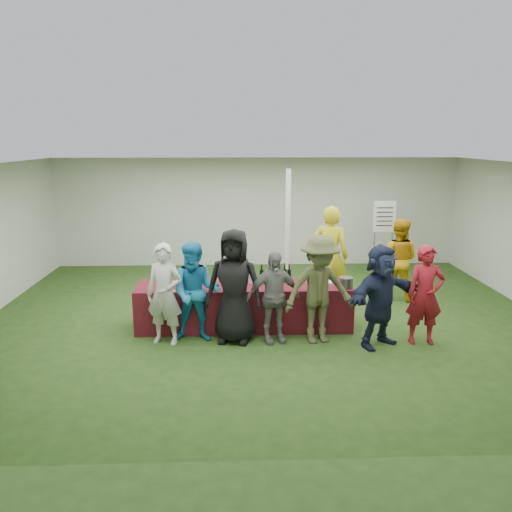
{
  "coord_description": "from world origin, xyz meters",
  "views": [
    {
      "loc": [
        -0.48,
        -8.4,
        3.16
      ],
      "look_at": [
        -0.18,
        -0.34,
        1.25
      ],
      "focal_mm": 35.0,
      "sensor_mm": 36.0,
      "label": 1
    }
  ],
  "objects_px": {
    "wine_list_sign": "(384,222)",
    "customer_5": "(380,296)",
    "customer_0": "(165,294)",
    "customer_2": "(234,286)",
    "customer_1": "(196,292)",
    "customer_6": "(425,295)",
    "dump_bucket": "(346,282)",
    "serving_table": "(244,306)",
    "customer_4": "(319,289)",
    "staff_back": "(398,259)",
    "staff_pourer": "(330,256)",
    "customer_3": "(273,297)"
  },
  "relations": [
    {
      "from": "wine_list_sign",
      "to": "customer_5",
      "type": "distance_m",
      "value": 3.93
    },
    {
      "from": "customer_0",
      "to": "customer_2",
      "type": "distance_m",
      "value": 1.09
    },
    {
      "from": "customer_1",
      "to": "customer_6",
      "type": "height_order",
      "value": "customer_1"
    },
    {
      "from": "customer_0",
      "to": "dump_bucket",
      "type": "bearing_deg",
      "value": 23.75
    },
    {
      "from": "serving_table",
      "to": "customer_6",
      "type": "xyz_separation_m",
      "value": [
        2.8,
        -0.77,
        0.41
      ]
    },
    {
      "from": "customer_2",
      "to": "customer_4",
      "type": "xyz_separation_m",
      "value": [
        1.32,
        -0.09,
        -0.04
      ]
    },
    {
      "from": "staff_back",
      "to": "customer_6",
      "type": "distance_m",
      "value": 2.24
    },
    {
      "from": "staff_pourer",
      "to": "customer_2",
      "type": "relative_size",
      "value": 1.06
    },
    {
      "from": "customer_4",
      "to": "customer_1",
      "type": "bearing_deg",
      "value": 164.52
    },
    {
      "from": "customer_1",
      "to": "customer_5",
      "type": "distance_m",
      "value": 2.86
    },
    {
      "from": "wine_list_sign",
      "to": "customer_2",
      "type": "distance_m",
      "value": 4.84
    },
    {
      "from": "serving_table",
      "to": "customer_3",
      "type": "relative_size",
      "value": 2.44
    },
    {
      "from": "wine_list_sign",
      "to": "customer_2",
      "type": "bearing_deg",
      "value": -134.04
    },
    {
      "from": "staff_back",
      "to": "customer_2",
      "type": "distance_m",
      "value": 3.82
    },
    {
      "from": "staff_back",
      "to": "customer_4",
      "type": "height_order",
      "value": "customer_4"
    },
    {
      "from": "customer_2",
      "to": "customer_3",
      "type": "bearing_deg",
      "value": 6.73
    },
    {
      "from": "dump_bucket",
      "to": "customer_1",
      "type": "height_order",
      "value": "customer_1"
    },
    {
      "from": "wine_list_sign",
      "to": "customer_6",
      "type": "xyz_separation_m",
      "value": [
        -0.39,
        -3.66,
        -0.53
      ]
    },
    {
      "from": "staff_pourer",
      "to": "customer_4",
      "type": "xyz_separation_m",
      "value": [
        -0.5,
        -1.86,
        -0.1
      ]
    },
    {
      "from": "customer_2",
      "to": "customer_0",
      "type": "bearing_deg",
      "value": -165.86
    },
    {
      "from": "staff_back",
      "to": "customer_0",
      "type": "relative_size",
      "value": 1.02
    },
    {
      "from": "staff_back",
      "to": "customer_4",
      "type": "relative_size",
      "value": 0.94
    },
    {
      "from": "customer_0",
      "to": "customer_3",
      "type": "distance_m",
      "value": 1.69
    },
    {
      "from": "customer_3",
      "to": "wine_list_sign",
      "type": "bearing_deg",
      "value": 38.29
    },
    {
      "from": "staff_pourer",
      "to": "customer_3",
      "type": "distance_m",
      "value": 2.21
    },
    {
      "from": "customer_0",
      "to": "customer_2",
      "type": "xyz_separation_m",
      "value": [
        1.08,
        0.05,
        0.11
      ]
    },
    {
      "from": "serving_table",
      "to": "customer_5",
      "type": "xyz_separation_m",
      "value": [
        2.08,
        -0.85,
        0.43
      ]
    },
    {
      "from": "staff_pourer",
      "to": "customer_2",
      "type": "xyz_separation_m",
      "value": [
        -1.83,
        -1.77,
        -0.06
      ]
    },
    {
      "from": "customer_0",
      "to": "customer_1",
      "type": "distance_m",
      "value": 0.48
    },
    {
      "from": "dump_bucket",
      "to": "customer_1",
      "type": "xyz_separation_m",
      "value": [
        -2.44,
        -0.33,
        -0.04
      ]
    },
    {
      "from": "customer_3",
      "to": "customer_4",
      "type": "relative_size",
      "value": 0.85
    },
    {
      "from": "wine_list_sign",
      "to": "customer_1",
      "type": "distance_m",
      "value": 5.27
    },
    {
      "from": "serving_table",
      "to": "customer_5",
      "type": "bearing_deg",
      "value": -22.25
    },
    {
      "from": "wine_list_sign",
      "to": "customer_3",
      "type": "relative_size",
      "value": 1.22
    },
    {
      "from": "customer_0",
      "to": "customer_4",
      "type": "xyz_separation_m",
      "value": [
        2.41,
        -0.04,
        0.06
      ]
    },
    {
      "from": "customer_4",
      "to": "customer_5",
      "type": "distance_m",
      "value": 0.93
    },
    {
      "from": "wine_list_sign",
      "to": "customer_3",
      "type": "height_order",
      "value": "wine_list_sign"
    },
    {
      "from": "dump_bucket",
      "to": "customer_0",
      "type": "relative_size",
      "value": 0.15
    },
    {
      "from": "customer_2",
      "to": "customer_5",
      "type": "bearing_deg",
      "value": 4.7
    },
    {
      "from": "staff_back",
      "to": "customer_0",
      "type": "height_order",
      "value": "staff_back"
    },
    {
      "from": "dump_bucket",
      "to": "customer_6",
      "type": "relative_size",
      "value": 0.15
    },
    {
      "from": "customer_3",
      "to": "customer_6",
      "type": "relative_size",
      "value": 0.94
    },
    {
      "from": "customer_0",
      "to": "customer_1",
      "type": "xyz_separation_m",
      "value": [
        0.48,
        0.07,
        0.0
      ]
    },
    {
      "from": "customer_3",
      "to": "customer_4",
      "type": "bearing_deg",
      "value": -16.7
    },
    {
      "from": "serving_table",
      "to": "customer_5",
      "type": "height_order",
      "value": "customer_5"
    },
    {
      "from": "staff_pourer",
      "to": "customer_3",
      "type": "xyz_separation_m",
      "value": [
        -1.22,
        -1.83,
        -0.23
      ]
    },
    {
      "from": "wine_list_sign",
      "to": "customer_4",
      "type": "height_order",
      "value": "wine_list_sign"
    },
    {
      "from": "customer_4",
      "to": "customer_5",
      "type": "relative_size",
      "value": 1.07
    },
    {
      "from": "customer_3",
      "to": "serving_table",
      "type": "bearing_deg",
      "value": 111.74
    },
    {
      "from": "customer_4",
      "to": "serving_table",
      "type": "bearing_deg",
      "value": 138.02
    }
  ]
}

